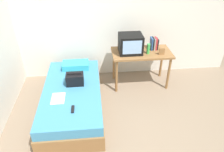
{
  "coord_description": "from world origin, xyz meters",
  "views": [
    {
      "loc": [
        -0.44,
        -2.21,
        2.58
      ],
      "look_at": [
        -0.13,
        0.94,
        0.55
      ],
      "focal_mm": 34.09,
      "sensor_mm": 36.0,
      "label": 1
    }
  ],
  "objects_px": {
    "pillow": "(76,65)",
    "handbag": "(75,79)",
    "desk": "(141,56)",
    "picture_frame": "(162,51)",
    "book_row": "(154,44)",
    "remote_dark": "(73,109)",
    "bed": "(73,99)",
    "magazine": "(58,98)",
    "water_bottle": "(148,49)",
    "tv": "(130,44)"
  },
  "relations": [
    {
      "from": "pillow",
      "to": "handbag",
      "type": "height_order",
      "value": "handbag"
    },
    {
      "from": "desk",
      "to": "picture_frame",
      "type": "distance_m",
      "value": 0.41
    },
    {
      "from": "book_row",
      "to": "handbag",
      "type": "distance_m",
      "value": 1.71
    },
    {
      "from": "remote_dark",
      "to": "bed",
      "type": "bearing_deg",
      "value": 95.23
    },
    {
      "from": "book_row",
      "to": "handbag",
      "type": "relative_size",
      "value": 0.82
    },
    {
      "from": "magazine",
      "to": "picture_frame",
      "type": "bearing_deg",
      "value": 22.47
    },
    {
      "from": "picture_frame",
      "to": "pillow",
      "type": "distance_m",
      "value": 1.69
    },
    {
      "from": "book_row",
      "to": "handbag",
      "type": "height_order",
      "value": "book_row"
    },
    {
      "from": "bed",
      "to": "picture_frame",
      "type": "distance_m",
      "value": 1.87
    },
    {
      "from": "book_row",
      "to": "pillow",
      "type": "bearing_deg",
      "value": -177.06
    },
    {
      "from": "desk",
      "to": "remote_dark",
      "type": "relative_size",
      "value": 7.44
    },
    {
      "from": "handbag",
      "to": "remote_dark",
      "type": "bearing_deg",
      "value": -90.7
    },
    {
      "from": "remote_dark",
      "to": "pillow",
      "type": "bearing_deg",
      "value": 90.41
    },
    {
      "from": "bed",
      "to": "picture_frame",
      "type": "xyz_separation_m",
      "value": [
        1.69,
        0.52,
        0.59
      ]
    },
    {
      "from": "bed",
      "to": "water_bottle",
      "type": "distance_m",
      "value": 1.68
    },
    {
      "from": "picture_frame",
      "to": "remote_dark",
      "type": "height_order",
      "value": "picture_frame"
    },
    {
      "from": "book_row",
      "to": "magazine",
      "type": "height_order",
      "value": "book_row"
    },
    {
      "from": "tv",
      "to": "water_bottle",
      "type": "height_order",
      "value": "tv"
    },
    {
      "from": "desk",
      "to": "magazine",
      "type": "distance_m",
      "value": 1.82
    },
    {
      "from": "bed",
      "to": "book_row",
      "type": "xyz_separation_m",
      "value": [
        1.61,
        0.78,
        0.64
      ]
    },
    {
      "from": "pillow",
      "to": "handbag",
      "type": "xyz_separation_m",
      "value": [
        0.02,
        -0.57,
        0.04
      ]
    },
    {
      "from": "handbag",
      "to": "magazine",
      "type": "height_order",
      "value": "handbag"
    },
    {
      "from": "bed",
      "to": "tv",
      "type": "distance_m",
      "value": 1.48
    },
    {
      "from": "tv",
      "to": "handbag",
      "type": "relative_size",
      "value": 1.47
    },
    {
      "from": "bed",
      "to": "tv",
      "type": "bearing_deg",
      "value": 31.25
    },
    {
      "from": "handbag",
      "to": "book_row",
      "type": "bearing_deg",
      "value": 22.83
    },
    {
      "from": "water_bottle",
      "to": "handbag",
      "type": "height_order",
      "value": "water_bottle"
    },
    {
      "from": "tv",
      "to": "remote_dark",
      "type": "xyz_separation_m",
      "value": [
        -1.07,
        -1.23,
        -0.47
      ]
    },
    {
      "from": "pillow",
      "to": "handbag",
      "type": "distance_m",
      "value": 0.57
    },
    {
      "from": "bed",
      "to": "magazine",
      "type": "distance_m",
      "value": 0.4
    },
    {
      "from": "bed",
      "to": "remote_dark",
      "type": "bearing_deg",
      "value": -84.77
    },
    {
      "from": "picture_frame",
      "to": "magazine",
      "type": "height_order",
      "value": "picture_frame"
    },
    {
      "from": "handbag",
      "to": "remote_dark",
      "type": "relative_size",
      "value": 1.92
    },
    {
      "from": "bed",
      "to": "desk",
      "type": "distance_m",
      "value": 1.56
    },
    {
      "from": "tv",
      "to": "handbag",
      "type": "distance_m",
      "value": 1.25
    },
    {
      "from": "water_bottle",
      "to": "magazine",
      "type": "height_order",
      "value": "water_bottle"
    },
    {
      "from": "pillow",
      "to": "magazine",
      "type": "relative_size",
      "value": 1.75
    },
    {
      "from": "remote_dark",
      "to": "water_bottle",
      "type": "bearing_deg",
      "value": 39.34
    },
    {
      "from": "desk",
      "to": "remote_dark",
      "type": "distance_m",
      "value": 1.8
    },
    {
      "from": "pillow",
      "to": "magazine",
      "type": "distance_m",
      "value": 0.99
    },
    {
      "from": "water_bottle",
      "to": "magazine",
      "type": "distance_m",
      "value": 1.89
    },
    {
      "from": "picture_frame",
      "to": "magazine",
      "type": "xyz_separation_m",
      "value": [
        -1.89,
        -0.78,
        -0.36
      ]
    },
    {
      "from": "picture_frame",
      "to": "pillow",
      "type": "xyz_separation_m",
      "value": [
        -1.65,
        0.18,
        -0.3
      ]
    },
    {
      "from": "magazine",
      "to": "bed",
      "type": "bearing_deg",
      "value": 52.98
    },
    {
      "from": "bed",
      "to": "handbag",
      "type": "height_order",
      "value": "handbag"
    },
    {
      "from": "bed",
      "to": "book_row",
      "type": "height_order",
      "value": "book_row"
    },
    {
      "from": "desk",
      "to": "book_row",
      "type": "distance_m",
      "value": 0.35
    },
    {
      "from": "remote_dark",
      "to": "tv",
      "type": "bearing_deg",
      "value": 49.17
    },
    {
      "from": "tv",
      "to": "pillow",
      "type": "xyz_separation_m",
      "value": [
        -1.07,
        0.02,
        -0.42
      ]
    },
    {
      "from": "picture_frame",
      "to": "magazine",
      "type": "bearing_deg",
      "value": -157.53
    }
  ]
}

